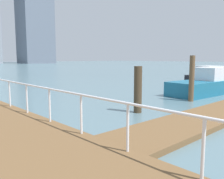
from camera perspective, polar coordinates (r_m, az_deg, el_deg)
name	(u,v)px	position (r m, az deg, el deg)	size (l,w,h in m)	color
ground_plane	(51,100)	(14.50, -14.14, -2.37)	(300.00, 300.00, 0.00)	slate
boardwalk_railing	(161,121)	(4.65, 11.36, -7.18)	(0.06, 28.77, 1.08)	white
dock_piling_0	(192,79)	(14.18, 18.16, 2.45)	(0.29, 0.29, 2.54)	brown
dock_piling_2	(138,90)	(10.72, 6.08, -0.02)	(0.35, 0.35, 2.05)	#473826
moored_boat_0	(206,85)	(17.64, 21.26, 1.10)	(6.26, 2.58, 1.77)	#1E6B8C
moored_boat_2	(212,78)	(23.71, 22.45, 2.60)	(6.00, 2.53, 1.71)	black
skyline_tower_4	(35,14)	(120.56, -17.68, 16.46)	(13.60, 12.52, 44.23)	slate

